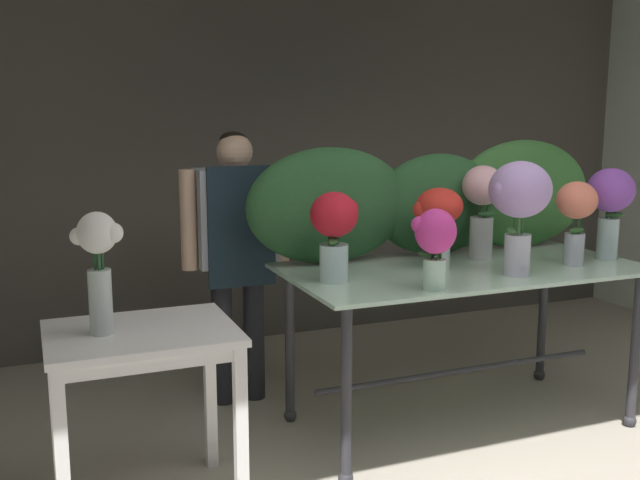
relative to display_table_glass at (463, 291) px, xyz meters
The scene contains 14 objects.
ground_plane 0.81m from the display_table_glass, 141.43° to the left, with size 7.65×7.65×0.00m, color #9E9384.
wall_back 2.06m from the display_table_glass, 98.10° to the left, with size 5.89×0.12×2.84m, color #4C4742.
display_table_glass is the anchor object (origin of this frame).
side_table_white 1.70m from the display_table_glass, behind, with size 0.76×0.60×0.78m.
florist 1.28m from the display_table_glass, 143.22° to the left, with size 0.62×0.24×1.55m.
foliage_backdrop 0.56m from the display_table_glass, 96.65° to the left, with size 2.15×0.31×0.63m.
vase_blush_freesia 0.50m from the display_table_glass, 35.48° to the left, with size 0.22×0.22×0.51m.
vase_lilac_roses 0.58m from the display_table_glass, 64.52° to the right, with size 0.31×0.30×0.56m.
vase_crimson_anemones 0.85m from the display_table_glass, behind, with size 0.25×0.23×0.43m.
vase_violet_stock 0.95m from the display_table_glass, ahead, with size 0.25×0.25×0.50m.
vase_coral_peonies 0.72m from the display_table_glass, 18.06° to the right, with size 0.21×0.21×0.44m.
vase_magenta_dahlias 0.65m from the display_table_glass, 136.84° to the right, with size 0.20×0.19×0.37m.
vase_scarlet_carnations 0.43m from the display_table_glass, behind, with size 0.26×0.24×0.42m.
vase_white_roses_tall 1.88m from the display_table_glass, behind, with size 0.20×0.16×0.49m.
Camera 1 is at (-1.81, -1.68, 1.66)m, focal length 41.13 mm.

